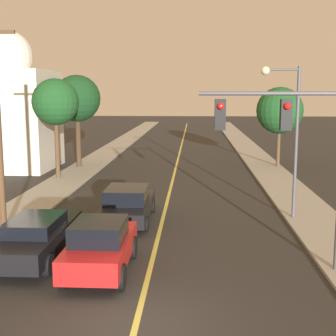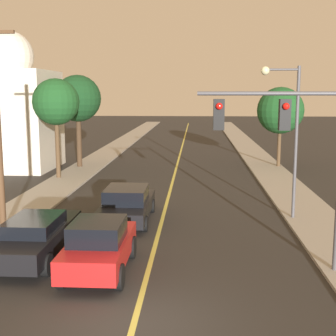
# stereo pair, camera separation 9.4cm
# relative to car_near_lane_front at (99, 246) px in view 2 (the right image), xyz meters

# --- Properties ---
(ground_plane) EXTENTS (200.00, 200.00, 0.00)m
(ground_plane) POSITION_rel_car_near_lane_front_xyz_m (1.47, -3.22, -0.84)
(ground_plane) COLOR #2D2B28
(road_surface) EXTENTS (10.53, 80.00, 0.01)m
(road_surface) POSITION_rel_car_near_lane_front_xyz_m (1.47, 32.78, -0.83)
(road_surface) COLOR #2D2B28
(road_surface) RESTS_ON ground
(sidewalk_left) EXTENTS (2.50, 80.00, 0.12)m
(sidewalk_left) POSITION_rel_car_near_lane_front_xyz_m (-5.04, 32.78, -0.78)
(sidewalk_left) COLOR #9E998E
(sidewalk_left) RESTS_ON ground
(sidewalk_right) EXTENTS (2.50, 80.00, 0.12)m
(sidewalk_right) POSITION_rel_car_near_lane_front_xyz_m (7.99, 32.78, -0.78)
(sidewalk_right) COLOR #9E998E
(sidewalk_right) RESTS_ON ground
(car_near_lane_front) EXTENTS (1.85, 4.07, 1.64)m
(car_near_lane_front) POSITION_rel_car_near_lane_front_xyz_m (0.00, 0.00, 0.00)
(car_near_lane_front) COLOR red
(car_near_lane_front) RESTS_ON ground
(car_near_lane_second) EXTENTS (2.05, 4.84, 1.49)m
(car_near_lane_second) POSITION_rel_car_near_lane_front_xyz_m (0.00, 5.76, -0.09)
(car_near_lane_second) COLOR black
(car_near_lane_second) RESTS_ON ground
(car_outer_lane_front) EXTENTS (1.86, 5.03, 1.42)m
(car_outer_lane_front) POSITION_rel_car_near_lane_front_xyz_m (-2.32, 1.13, -0.08)
(car_outer_lane_front) COLOR black
(car_outer_lane_front) RESTS_ON ground
(traffic_signal_mast) EXTENTS (4.30, 0.42, 5.52)m
(traffic_signal_mast) POSITION_rel_car_near_lane_front_xyz_m (5.71, 0.35, 3.23)
(traffic_signal_mast) COLOR #47474C
(traffic_signal_mast) RESTS_ON ground
(streetlamp_right) EXTENTS (1.63, 0.36, 6.38)m
(streetlamp_right) POSITION_rel_car_near_lane_front_xyz_m (6.70, 6.40, 3.43)
(streetlamp_right) COLOR #47474C
(streetlamp_right) RESTS_ON ground
(tree_left_near) EXTENTS (2.87, 2.87, 6.18)m
(tree_left_near) POSITION_rel_car_near_lane_front_xyz_m (-5.77, 15.21, 3.99)
(tree_left_near) COLOR #4C3823
(tree_left_near) RESTS_ON ground
(tree_left_far) EXTENTS (3.31, 3.31, 6.55)m
(tree_left_far) POSITION_rel_car_near_lane_front_xyz_m (-5.54, 19.71, 4.14)
(tree_left_far) COLOR #3D2B1C
(tree_left_far) RESTS_ON ground
(tree_right_near) EXTENTS (3.35, 3.35, 5.71)m
(tree_right_near) POSITION_rel_car_near_lane_front_xyz_m (8.91, 20.75, 3.31)
(tree_right_near) COLOR #4C3823
(tree_right_near) RESTS_ON ground
(domed_building_left) EXTENTS (5.91, 5.91, 9.68)m
(domed_building_left) POSITION_rel_car_near_lane_front_xyz_m (-10.25, 19.26, 3.32)
(domed_building_left) COLOR beige
(domed_building_left) RESTS_ON ground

